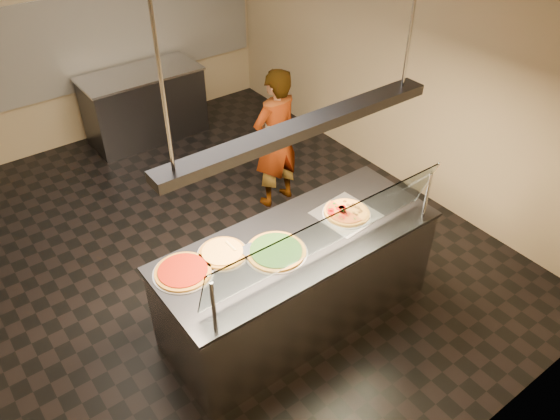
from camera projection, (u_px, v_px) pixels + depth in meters
ground at (213, 246)px, 5.78m from camera, size 5.00×6.00×0.02m
wall_back at (79, 27)px, 6.78m from camera, size 5.00×0.02×3.00m
wall_front at (482, 330)px, 2.95m from camera, size 5.00×0.02×3.00m
wall_right at (397, 55)px, 6.05m from camera, size 0.02×6.00×3.00m
tile_band at (83, 43)px, 6.88m from camera, size 4.90×0.02×1.20m
serving_counter at (298, 280)px, 4.71m from camera, size 2.41×0.94×0.93m
sneeze_guard at (329, 233)px, 4.03m from camera, size 2.17×0.18×0.54m
perforated_tray at (346, 214)px, 4.68m from camera, size 0.50×0.50×0.01m
half_pizza_pepperoni at (338, 215)px, 4.62m from camera, size 0.23×0.40×0.05m
half_pizza_sausage at (354, 208)px, 4.71m from camera, size 0.22×0.40×0.04m
pizza_spinach at (276, 251)px, 4.29m from camera, size 0.50×0.50×0.03m
pizza_cheese at (222, 252)px, 4.28m from camera, size 0.40×0.40×0.03m
pizza_tomato at (183, 271)px, 4.11m from camera, size 0.46×0.46×0.03m
pizza_spatula at (238, 248)px, 4.30m from camera, size 0.17×0.23×0.02m
prep_table at (145, 105)px, 7.35m from camera, size 1.56×0.74×0.93m
worker at (275, 139)px, 5.94m from camera, size 0.63×0.44×1.62m
heat_lamp_housing at (302, 128)px, 3.81m from camera, size 2.30×0.18×0.08m
lamp_rod_left at (163, 93)px, 3.00m from camera, size 0.02×0.02×1.01m
lamp_rod_right at (412, 21)px, 3.95m from camera, size 0.02×0.02×1.01m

